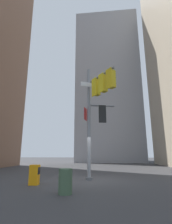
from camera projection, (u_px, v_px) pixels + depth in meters
ground at (89, 180)px, 10.17m from camera, size 120.00×120.00×0.00m
building_mid_block at (107, 91)px, 37.58m from camera, size 12.12×12.12×29.64m
signal_pole_assembly at (97, 104)px, 10.61m from camera, size 2.14×2.67×7.07m
fire_hydrant at (36, 173)px, 10.01m from camera, size 0.33×0.23×0.84m
newspaper_box at (34, 175)px, 8.71m from camera, size 0.45×0.36×0.97m
trash_bin at (65, 181)px, 6.75m from camera, size 0.54×0.54×0.94m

